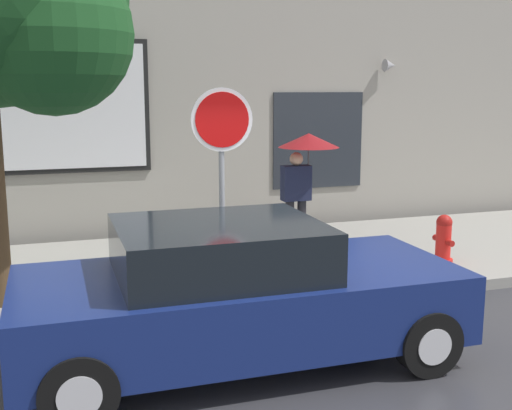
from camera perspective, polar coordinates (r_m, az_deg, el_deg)
name	(u,v)px	position (r m, az deg, el deg)	size (l,w,h in m)	color
ground_plane	(255,353)	(6.73, -0.12, -13.09)	(60.00, 60.00, 0.00)	#333338
sidewalk	(192,269)	(9.44, -5.74, -5.67)	(20.00, 4.00, 0.15)	gray
building_facade	(157,41)	(11.55, -8.86, 14.28)	(20.00, 0.67, 7.00)	#9E998E
parked_car	(236,294)	(6.30, -1.77, -7.95)	(4.28, 1.93, 1.42)	navy
fire_hydrant	(443,239)	(9.75, 16.38, -2.96)	(0.30, 0.44, 0.72)	red
pedestrian_with_umbrella	(305,158)	(10.08, 4.36, 4.24)	(0.96, 0.96, 1.83)	black
stop_sign	(222,150)	(7.72, -3.06, 4.90)	(0.76, 0.10, 2.54)	gray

